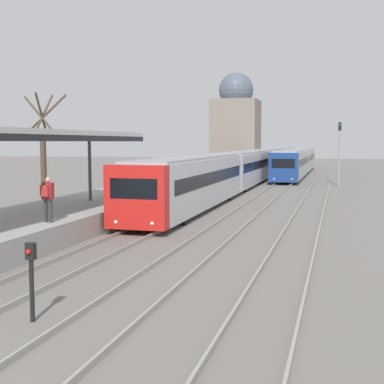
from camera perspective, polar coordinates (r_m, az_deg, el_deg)
person_on_platform at (r=20.07m, az=-15.17°, el=-0.37°), size 0.40×0.40×1.66m
train_near at (r=54.64m, az=6.99°, el=3.07°), size 2.63×67.97×3.01m
train_far at (r=63.76m, az=11.14°, el=3.32°), size 2.62×32.41×2.99m
signal_post_near at (r=11.95m, az=-16.78°, el=-8.24°), size 0.20×0.22×1.72m
signal_mast_far at (r=48.36m, az=15.45°, el=4.71°), size 0.28×0.29×5.53m
distant_domed_building at (r=61.27m, az=4.70°, el=6.84°), size 5.07×5.07×11.59m
bare_tree_background at (r=30.15m, az=-15.58°, el=3.58°), size 2.94×1.84×6.44m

